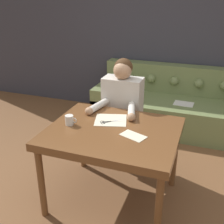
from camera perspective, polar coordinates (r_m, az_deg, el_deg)
name	(u,v)px	position (r m, az deg, el deg)	size (l,w,h in m)	color
ground_plane	(115,200)	(2.87, 0.71, -17.41)	(16.00, 16.00, 0.00)	brown
wall_back	(166,33)	(4.43, 10.94, 15.58)	(8.00, 0.06, 2.60)	#383842
dining_table	(113,137)	(2.50, 0.20, -5.17)	(1.14, 0.95, 0.76)	brown
couch	(171,107)	(4.22, 11.83, 1.06)	(2.14, 0.91, 0.86)	olive
person	(122,114)	(3.10, 2.06, -0.34)	(0.51, 0.60, 1.24)	#33281E
pattern_paper_main	(111,120)	(2.63, -0.25, -1.64)	(0.36, 0.34, 0.00)	beige
pattern_paper_offcut	(133,136)	(2.36, 4.34, -4.85)	(0.24, 0.19, 0.00)	beige
scissors	(108,122)	(2.60, -0.78, -2.03)	(0.22, 0.18, 0.01)	silver
mug	(70,120)	(2.56, -8.62, -1.63)	(0.11, 0.08, 0.09)	silver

